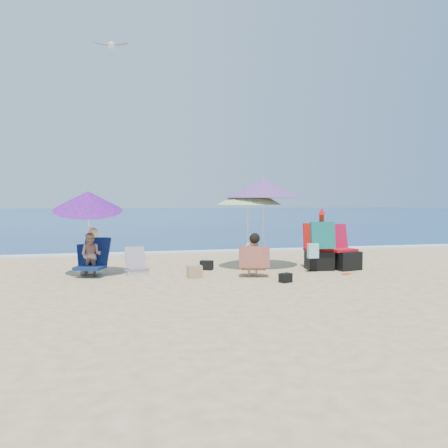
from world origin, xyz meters
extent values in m
plane|color=#D8BC84|center=(0.00, 0.00, 0.00)|extent=(120.00, 120.00, 0.00)
cube|color=navy|center=(0.00, 45.00, -0.05)|extent=(120.00, 80.00, 0.12)
cube|color=white|center=(0.00, 5.10, 0.02)|extent=(120.00, 0.50, 0.04)
cylinder|color=white|center=(0.76, 1.40, 1.00)|extent=(0.04, 0.04, 2.00)
cone|color=#D51C7C|center=(0.75, 1.39, 1.92)|extent=(2.05, 2.05, 0.45)
cylinder|color=white|center=(0.73, 1.38, 2.12)|extent=(0.03, 0.03, 0.12)
cylinder|color=silver|center=(0.33, 1.27, 0.91)|extent=(0.04, 0.04, 1.82)
cone|color=#67B21B|center=(0.38, 1.30, 1.75)|extent=(1.77, 1.77, 0.43)
cylinder|color=white|center=(0.42, 1.33, 1.94)|extent=(0.03, 0.03, 0.12)
cylinder|color=white|center=(-3.24, 1.33, 0.83)|extent=(0.06, 0.44, 1.63)
cone|color=#BC1A92|center=(-3.24, 1.13, 1.62)|extent=(1.53, 1.58, 0.75)
cylinder|color=silver|center=(-3.25, 1.10, 1.81)|extent=(0.03, 0.06, 0.11)
cylinder|color=#9F230B|center=(1.98, 0.81, 0.66)|extent=(0.12, 0.12, 1.33)
cone|color=red|center=(1.96, 0.76, 1.38)|extent=(0.17, 0.17, 0.17)
cube|color=#0B153F|center=(-3.25, 1.55, 0.16)|extent=(0.52, 0.48, 0.05)
cube|color=#0E1D4F|center=(-3.31, 1.83, 0.40)|extent=(0.49, 0.35, 0.47)
cube|color=white|center=(-3.27, 1.67, 0.07)|extent=(0.54, 0.50, 0.14)
cube|color=#BF4D43|center=(-2.22, 0.95, 0.15)|extent=(0.48, 0.44, 0.05)
cube|color=#DC6C4D|center=(-2.26, 1.18, 0.38)|extent=(0.46, 0.31, 0.45)
cube|color=silver|center=(-2.24, 0.98, 0.07)|extent=(0.50, 0.46, 0.14)
cube|color=red|center=(2.53, 0.92, 0.46)|extent=(0.71, 0.66, 0.07)
cube|color=#A10B2F|center=(2.51, 1.11, 0.76)|extent=(0.63, 0.30, 0.61)
cube|color=black|center=(2.59, 0.80, 0.22)|extent=(0.69, 0.64, 0.43)
cube|color=#A70B0C|center=(2.00, 1.00, 0.46)|extent=(0.69, 0.64, 0.07)
cube|color=red|center=(2.04, 1.23, 0.77)|extent=(0.64, 0.26, 0.62)
cube|color=black|center=(1.99, 0.95, 0.22)|extent=(0.67, 0.61, 0.44)
cube|color=#097152|center=(1.95, 0.68, 0.83)|extent=(0.57, 0.28, 0.63)
cube|color=#8BCBDE|center=(1.65, 0.55, 0.50)|extent=(0.24, 0.12, 0.33)
imported|color=tan|center=(0.18, 0.39, 0.46)|extent=(0.38, 0.29, 0.93)
cube|color=#460F6D|center=(0.21, 0.42, 0.19)|extent=(0.60, 0.56, 0.06)
cube|color=#450E64|center=(0.18, 0.23, 0.43)|extent=(0.67, 0.36, 0.47)
sphere|color=black|center=(0.21, 0.31, 0.83)|extent=(0.23, 0.23, 0.23)
imported|color=tan|center=(-3.19, 1.12, 0.47)|extent=(0.55, 0.49, 0.94)
cube|color=#0D254E|center=(-3.21, 1.06, 0.20)|extent=(0.70, 0.66, 0.07)
cube|color=#0C1A47|center=(-3.09, 1.38, 0.51)|extent=(0.65, 0.50, 0.61)
sphere|color=#DBD17E|center=(-3.14, 1.26, 0.93)|extent=(0.23, 0.23, 0.23)
cube|color=black|center=(-0.60, 1.50, 0.11)|extent=(0.35, 0.31, 0.21)
cube|color=#9F855B|center=(-1.06, 0.46, 0.13)|extent=(0.32, 0.24, 0.26)
cube|color=#181835|center=(2.75, 1.60, 0.14)|extent=(0.38, 0.29, 0.27)
cube|color=black|center=(0.62, -0.47, 0.09)|extent=(0.28, 0.25, 0.18)
cube|color=#EC4E18|center=(2.26, 0.12, 0.01)|extent=(0.23, 0.16, 0.03)
ellipsoid|color=white|center=(-2.71, 1.79, 5.11)|extent=(0.19, 0.35, 0.13)
cube|color=gray|center=(-2.93, 1.78, 5.13)|extent=(0.34, 0.12, 0.07)
cube|color=gray|center=(-2.53, 1.72, 5.13)|extent=(0.34, 0.12, 0.07)
camera|label=1|loc=(-2.59, -8.93, 1.63)|focal=36.50mm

